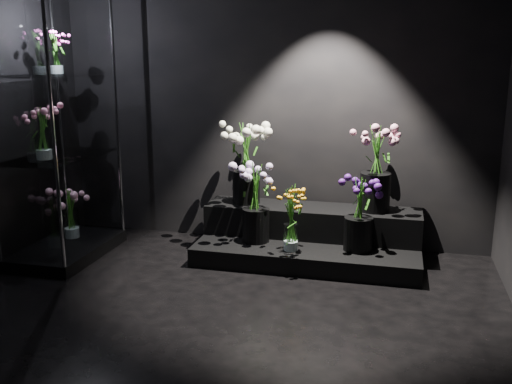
% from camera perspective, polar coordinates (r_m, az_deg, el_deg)
% --- Properties ---
extents(floor, '(4.00, 4.00, 0.00)m').
position_cam_1_polar(floor, '(3.76, -5.31, -14.09)').
color(floor, black).
rests_on(floor, ground).
extents(wall_back, '(4.00, 0.00, 4.00)m').
position_cam_1_polar(wall_back, '(5.27, 1.60, 9.86)').
color(wall_back, black).
rests_on(wall_back, floor).
extents(display_riser, '(1.90, 0.84, 0.42)m').
position_cam_1_polar(display_riser, '(5.05, 5.39, -4.54)').
color(display_riser, black).
rests_on(display_riser, floor).
extents(display_case, '(0.63, 1.05, 2.31)m').
position_cam_1_polar(display_case, '(5.12, -19.28, 6.25)').
color(display_case, black).
rests_on(display_case, floor).
extents(bouquet_orange_bells, '(0.30, 0.30, 0.55)m').
position_cam_1_polar(bouquet_orange_bells, '(4.68, 3.53, -2.56)').
color(bouquet_orange_bells, white).
rests_on(bouquet_orange_bells, display_riser).
extents(bouquet_lilac, '(0.47, 0.47, 0.69)m').
position_cam_1_polar(bouquet_lilac, '(4.87, -0.01, -0.48)').
color(bouquet_lilac, black).
rests_on(bouquet_lilac, display_riser).
extents(bouquet_purple, '(0.37, 0.37, 0.61)m').
position_cam_1_polar(bouquet_purple, '(4.75, 10.27, -1.92)').
color(bouquet_purple, black).
rests_on(bouquet_purple, display_riser).
extents(bouquet_cream_roses, '(0.54, 0.54, 0.74)m').
position_cam_1_polar(bouquet_cream_roses, '(5.13, -1.00, 3.62)').
color(bouquet_cream_roses, black).
rests_on(bouquet_cream_roses, display_riser).
extents(bouquet_pink_roses, '(0.47, 0.47, 0.74)m').
position_cam_1_polar(bouquet_pink_roses, '(4.97, 11.94, 2.85)').
color(bouquet_pink_roses, black).
rests_on(bouquet_pink_roses, display_riser).
extents(bouquet_case_pink, '(0.32, 0.32, 0.44)m').
position_cam_1_polar(bouquet_case_pink, '(5.00, -20.59, 5.67)').
color(bouquet_case_pink, white).
rests_on(bouquet_case_pink, display_case).
extents(bouquet_case_magenta, '(0.30, 0.30, 0.35)m').
position_cam_1_polar(bouquet_case_magenta, '(5.22, -19.45, 13.08)').
color(bouquet_case_magenta, white).
rests_on(bouquet_case_magenta, display_case).
extents(bouquet_case_base_pink, '(0.40, 0.40, 0.45)m').
position_cam_1_polar(bouquet_case_base_pink, '(5.45, -18.06, -1.89)').
color(bouquet_case_base_pink, white).
rests_on(bouquet_case_base_pink, display_case).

